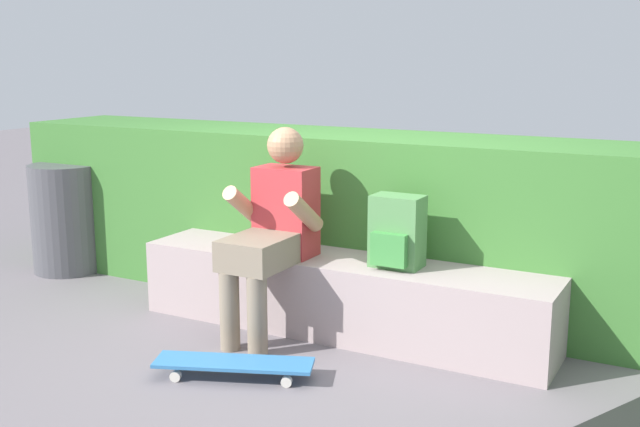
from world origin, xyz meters
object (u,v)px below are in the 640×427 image
at_px(person_skater, 273,226).
at_px(skateboard_beside_bench, 637,420).
at_px(backpack_on_bench, 397,233).
at_px(skateboard_near_person, 234,364).
at_px(bench_main, 341,295).
at_px(trash_bin, 66,218).

relative_size(person_skater, skateboard_beside_bench, 1.48).
relative_size(person_skater, backpack_on_bench, 2.99).
height_order(skateboard_near_person, backpack_on_bench, backpack_on_bench).
bearing_deg(skateboard_near_person, backpack_on_bench, 57.99).
bearing_deg(skateboard_beside_bench, bench_main, 162.59).
bearing_deg(backpack_on_bench, skateboard_beside_bench, -21.19).
distance_m(bench_main, backpack_on_bench, 0.54).
bearing_deg(person_skater, backpack_on_bench, 17.29).
height_order(bench_main, skateboard_near_person, bench_main).
bearing_deg(trash_bin, person_skater, -11.54).
height_order(person_skater, skateboard_beside_bench, person_skater).
xyz_separation_m(bench_main, trash_bin, (-2.41, 0.21, 0.18)).
bearing_deg(trash_bin, backpack_on_bench, -4.50).
relative_size(backpack_on_bench, trash_bin, 0.50).
height_order(backpack_on_bench, trash_bin, backpack_on_bench).
relative_size(skateboard_near_person, trash_bin, 1.02).
distance_m(person_skater, backpack_on_bench, 0.70).
relative_size(person_skater, skateboard_near_person, 1.46).
relative_size(skateboard_beside_bench, trash_bin, 1.00).
distance_m(skateboard_beside_bench, trash_bin, 4.16).
bearing_deg(person_skater, bench_main, 33.84).
height_order(bench_main, skateboard_beside_bench, bench_main).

